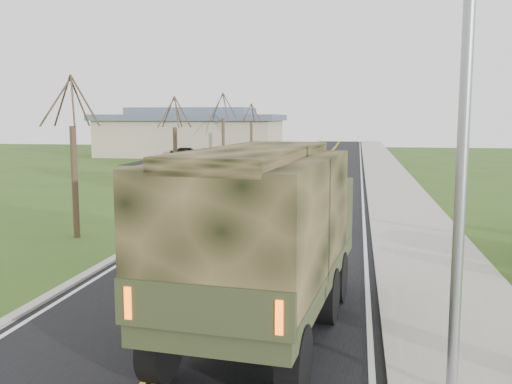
# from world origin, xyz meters

# --- Properties ---
(ground) EXTENTS (160.00, 160.00, 0.00)m
(ground) POSITION_xyz_m (0.00, 0.00, 0.00)
(ground) COLOR #304B19
(ground) RESTS_ON ground
(road) EXTENTS (8.00, 120.00, 0.01)m
(road) POSITION_xyz_m (0.00, 40.00, 0.01)
(road) COLOR black
(road) RESTS_ON ground
(curb_right) EXTENTS (0.30, 120.00, 0.12)m
(curb_right) POSITION_xyz_m (4.15, 40.00, 0.06)
(curb_right) COLOR #9E998E
(curb_right) RESTS_ON ground
(sidewalk_right) EXTENTS (3.20, 120.00, 0.10)m
(sidewalk_right) POSITION_xyz_m (5.90, 40.00, 0.05)
(sidewalk_right) COLOR #9E998E
(sidewalk_right) RESTS_ON ground
(curb_left) EXTENTS (0.30, 120.00, 0.10)m
(curb_left) POSITION_xyz_m (-4.15, 40.00, 0.05)
(curb_left) COLOR #9E998E
(curb_left) RESTS_ON ground
(street_light) EXTENTS (1.65, 0.22, 8.00)m
(street_light) POSITION_xyz_m (4.90, -0.50, 4.43)
(street_light) COLOR gray
(street_light) RESTS_ON ground
(bare_tree_a) EXTENTS (1.93, 2.26, 6.08)m
(bare_tree_a) POSITION_xyz_m (-7.00, 10.00, 2.63)
(bare_tree_a) COLOR #38281C
(bare_tree_a) RESTS_ON ground
(bare_tree_b) EXTENTS (1.83, 2.14, 5.73)m
(bare_tree_b) POSITION_xyz_m (-7.00, 22.00, 2.48)
(bare_tree_b) COLOR #38281C
(bare_tree_b) RESTS_ON ground
(bare_tree_c) EXTENTS (2.04, 2.39, 6.42)m
(bare_tree_c) POSITION_xyz_m (-7.00, 34.00, 2.78)
(bare_tree_c) COLOR #38281C
(bare_tree_c) RESTS_ON ground
(bare_tree_d) EXTENTS (1.88, 2.20, 5.91)m
(bare_tree_d) POSITION_xyz_m (-7.00, 46.00, 2.55)
(bare_tree_d) COLOR #38281C
(bare_tree_d) RESTS_ON ground
(commercial_building) EXTENTS (25.50, 21.50, 5.65)m
(commercial_building) POSITION_xyz_m (-15.98, 55.97, 2.69)
(commercial_building) COLOR tan
(commercial_building) RESTS_ON ground
(military_truck) EXTENTS (3.48, 8.12, 3.94)m
(military_truck) POSITION_xyz_m (1.58, 1.77, 2.26)
(military_truck) COLOR black
(military_truck) RESTS_ON ground
(suv_champagne) EXTENTS (2.62, 4.75, 1.26)m
(suv_champagne) POSITION_xyz_m (-1.91, 20.97, 0.63)
(suv_champagne) COLOR #9E9059
(suv_champagne) RESTS_ON ground
(sedan_silver) EXTENTS (1.76, 4.19, 1.35)m
(sedan_silver) POSITION_xyz_m (-2.68, 24.23, 0.67)
(sedan_silver) COLOR silver
(sedan_silver) RESTS_ON ground
(lot_car_dark) EXTENTS (4.20, 2.06, 1.38)m
(lot_car_dark) POSITION_xyz_m (-14.66, 50.00, 0.69)
(lot_car_dark) COLOR black
(lot_car_dark) RESTS_ON ground
(lot_car_silver) EXTENTS (4.25, 2.73, 1.32)m
(lot_car_silver) POSITION_xyz_m (-10.99, 43.74, 0.66)
(lot_car_silver) COLOR #ACADB1
(lot_car_silver) RESTS_ON ground
(lot_car_navy) EXTENTS (4.43, 2.16, 1.24)m
(lot_car_navy) POSITION_xyz_m (-6.37, 43.61, 0.62)
(lot_car_navy) COLOR #10133C
(lot_car_navy) RESTS_ON ground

